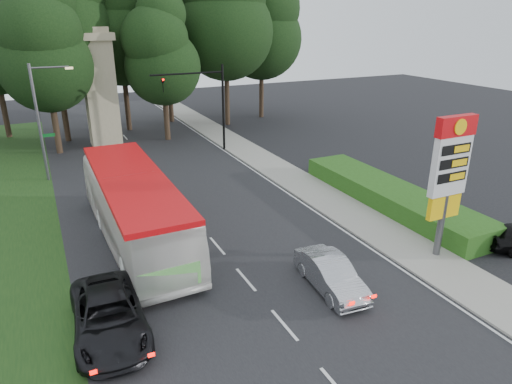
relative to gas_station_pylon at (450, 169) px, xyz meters
name	(u,v)px	position (x,y,z in m)	size (l,w,h in m)	color
ground	(291,333)	(-9.20, -1.99, -4.45)	(120.00, 120.00, 0.00)	black
road_surface	(190,214)	(-9.20, 10.01, -4.44)	(14.00, 80.00, 0.02)	black
sidewalk_right	(313,190)	(-0.70, 10.01, -4.39)	(3.00, 80.00, 0.12)	gray
grass_verge_left	(11,205)	(-18.70, 16.01, -4.44)	(5.00, 50.00, 0.02)	#193814
hedge	(390,196)	(2.30, 6.01, -3.85)	(3.00, 14.00, 1.20)	#214B14
gas_station_pylon	(450,169)	(0.00, 0.00, 0.00)	(2.10, 0.45, 6.85)	#59595E
traffic_signal_mast	(208,97)	(-3.52, 22.00, 0.22)	(6.10, 0.35, 7.20)	black
streetlight_signs	(41,118)	(-16.19, 20.01, -0.01)	(2.75, 0.98, 8.00)	#59595E
monument	(100,87)	(-11.20, 28.01, 0.66)	(3.00, 3.00, 10.05)	tan
tree_center_left	(47,1)	(-14.20, 31.01, 7.57)	(10.08, 10.08, 19.80)	#2D2116
tree_center_right	(118,14)	(-8.20, 33.01, 6.57)	(9.24, 9.24, 18.15)	#2D2116
tree_east_near	(166,28)	(-3.20, 35.01, 5.23)	(8.12, 8.12, 15.95)	#2D2116
tree_east_mid	(225,11)	(1.80, 31.01, 6.91)	(9.52, 9.52, 18.70)	#2D2116
tree_far_east	(262,21)	(6.80, 33.01, 5.90)	(8.68, 8.68, 17.05)	#2D2116
tree_monument_left	(43,46)	(-15.20, 27.01, 4.23)	(7.28, 7.28, 14.30)	#2D2116
tree_monument_right	(162,51)	(-5.70, 27.51, 3.56)	(6.72, 6.72, 13.20)	#2D2116
transit_bus	(135,210)	(-12.70, 7.75, -2.66)	(3.00, 12.82, 3.57)	white
sedan_silver	(331,274)	(-6.24, -0.15, -3.75)	(1.48, 4.25, 1.40)	#9D9FA5
suv_charcoal	(109,316)	(-15.13, 0.86, -3.69)	(2.51, 5.44, 1.51)	black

